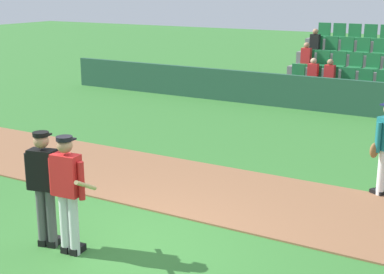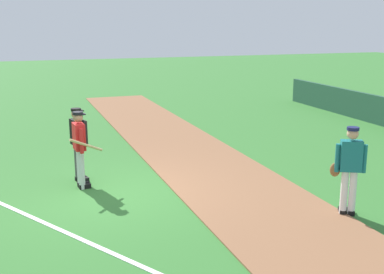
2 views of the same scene
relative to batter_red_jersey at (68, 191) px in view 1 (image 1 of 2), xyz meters
The scene contains 6 objects.
ground_plane 1.27m from the batter_red_jersey, 45.77° to the left, with size 80.00×80.00×0.00m, color #33702D.
infield_dirt_path 3.47m from the batter_red_jersey, 80.07° to the left, with size 28.00×2.79×0.03m, color brown.
dugout_fence 11.18m from the batter_red_jersey, 87.05° to the left, with size 20.00×0.16×1.05m, color #234C38.
stadium_bleachers 13.47m from the batter_red_jersey, 87.56° to the left, with size 4.45×3.80×2.70m.
batter_red_jersey is the anchor object (origin of this frame).
umpire_home_plate 0.47m from the batter_red_jersey, behind, with size 0.58×0.37×1.76m.
Camera 1 is at (4.74, -6.22, 3.77)m, focal length 53.18 mm.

